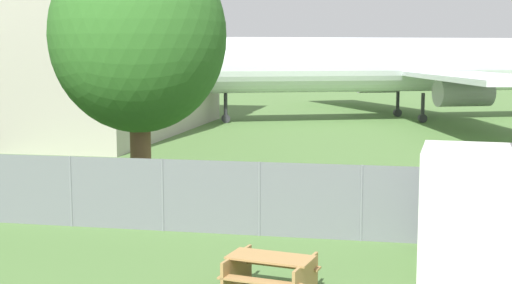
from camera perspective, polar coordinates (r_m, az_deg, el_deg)
hangar_building at (r=44.55m, az=-18.97°, el=10.48°), size 20.18×18.58×16.54m
perimeter_fence at (r=17.95m, az=0.26°, el=-4.59°), size 56.07×0.07×1.89m
airplane at (r=49.30m, az=10.95°, el=6.04°), size 40.36×33.33×10.98m
picnic_bench_near_cabin at (r=13.80m, az=1.16°, el=-10.29°), size 1.84×1.67×0.76m
tree_near_hangar at (r=21.91m, az=-9.40°, el=8.33°), size 5.31×5.31×8.02m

